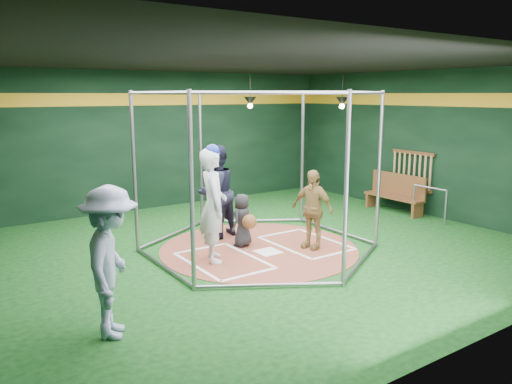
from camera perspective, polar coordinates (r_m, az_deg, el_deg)
room_shell at (r=9.30m, az=0.32°, el=3.87°), size 10.10×9.10×3.53m
clay_disc at (r=9.67m, az=0.34°, el=-6.47°), size 3.80×3.80×0.01m
home_plate at (r=9.44m, az=1.38°, el=-6.85°), size 0.43×0.43×0.01m
batter_box_left at (r=8.98m, az=-3.79°, el=-7.82°), size 1.17×1.77×0.01m
batter_box_right at (r=10.03m, az=5.65°, el=-5.81°), size 1.17×1.77×0.01m
batting_cage at (r=9.33m, az=0.35°, el=2.31°), size 4.05×4.67×3.00m
bat_rack at (r=13.06m, az=17.39°, el=2.35°), size 0.07×1.25×0.98m
pendant_lamp_near at (r=13.44m, az=-0.67°, el=10.32°), size 0.34×0.34×0.90m
pendant_lamp_far at (r=13.32m, az=9.81°, el=10.16°), size 0.34×0.34×0.90m
batter_figure at (r=8.76m, az=-4.93°, el=-1.38°), size 0.72×0.86×2.08m
visitor_leopard at (r=9.58m, az=6.44°, el=-1.96°), size 0.61×0.96×1.52m
catcher_figure at (r=9.67m, az=-1.49°, el=-3.24°), size 0.59×0.64×1.04m
umpire at (r=10.20m, az=-4.60°, el=-0.00°), size 1.11×0.97×1.91m
bystander_blue at (r=6.31m, az=-16.24°, el=-7.73°), size 1.17×1.40×1.88m
dugout_bench at (r=13.06m, az=15.69°, el=-0.05°), size 0.39×1.66×0.97m
steel_railing at (r=12.35m, az=19.21°, el=-0.66°), size 0.05×0.94×0.81m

